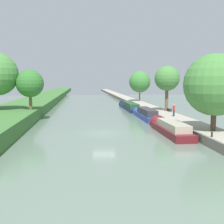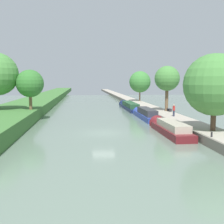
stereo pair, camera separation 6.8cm
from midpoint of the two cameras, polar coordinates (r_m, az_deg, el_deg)
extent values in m
plane|color=slate|center=(30.90, -1.65, -4.29)|extent=(160.00, 160.00, 0.00)
cube|color=#A89E8E|center=(33.26, 16.52, -3.07)|extent=(3.33, 260.00, 0.82)
cube|color=#6B665B|center=(32.61, 13.60, -3.13)|extent=(0.25, 260.00, 0.87)
cube|color=maroon|center=(30.53, 12.15, -3.88)|extent=(2.09, 9.17, 0.73)
cube|color=#B2A893|center=(29.98, 12.46, -2.65)|extent=(1.72, 6.42, 0.73)
cone|color=maroon|center=(35.45, 9.53, -2.39)|extent=(1.99, 1.26, 1.99)
cube|color=#283D93|center=(42.30, 7.08, -0.92)|extent=(1.85, 10.27, 0.73)
cube|color=#333338|center=(41.70, 7.25, 0.10)|extent=(1.52, 7.19, 0.90)
cone|color=#283D93|center=(47.82, 5.54, -0.04)|extent=(1.76, 1.11, 1.76)
cube|color=#141E42|center=(56.29, 3.68, 0.87)|extent=(2.15, 14.89, 0.56)
cube|color=#234C2D|center=(55.50, 3.82, 1.54)|extent=(1.76, 10.42, 0.88)
cone|color=#141E42|center=(64.25, 2.47, 1.57)|extent=(2.04, 1.29, 2.04)
cylinder|color=#4C3828|center=(29.29, 20.20, -0.83)|extent=(0.52, 0.52, 2.87)
sphere|color=#47843D|center=(29.08, 20.44, 5.28)|extent=(6.12, 6.12, 6.12)
cylinder|color=brown|center=(46.32, 11.23, 2.82)|extent=(0.53, 0.53, 4.19)
sphere|color=#47843D|center=(46.23, 11.32, 6.80)|extent=(4.07, 4.07, 4.07)
cylinder|color=brown|center=(68.03, 5.76, 3.64)|extent=(0.34, 0.34, 3.23)
sphere|color=#3D7F38|center=(67.95, 5.79, 6.19)|extent=(5.17, 5.17, 5.17)
cylinder|color=brown|center=(41.25, -16.37, 2.32)|extent=(0.44, 0.44, 2.65)
sphere|color=#33702D|center=(41.16, -16.48, 5.66)|extent=(3.90, 3.90, 3.90)
cylinder|color=#282D42|center=(39.56, 12.64, -0.27)|extent=(0.26, 0.26, 0.82)
cylinder|color=#B22D28|center=(39.48, 12.66, 0.76)|extent=(0.34, 0.34, 0.62)
sphere|color=tan|center=(39.44, 12.68, 1.37)|extent=(0.22, 0.22, 0.22)
cylinder|color=black|center=(26.07, 19.89, -4.36)|extent=(0.16, 0.16, 0.45)
cylinder|color=black|center=(64.11, 4.16, 2.24)|extent=(0.16, 0.16, 0.45)
cube|color=#333338|center=(45.01, 12.00, 0.28)|extent=(0.40, 0.08, 0.41)
cube|color=#333338|center=(46.15, 11.54, 0.44)|extent=(0.40, 0.08, 0.41)
cube|color=#38383D|center=(45.55, 11.78, 0.66)|extent=(0.44, 1.50, 0.06)
camera|label=1|loc=(0.03, -89.95, 0.01)|focal=44.43mm
camera|label=2|loc=(0.03, 90.05, -0.01)|focal=44.43mm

